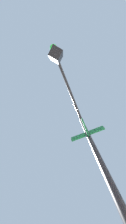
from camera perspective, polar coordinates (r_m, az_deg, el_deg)
traffic_signal_near at (r=2.89m, az=5.92°, el=4.60°), size 2.46×2.06×5.66m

